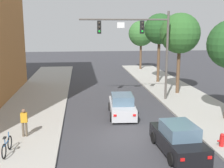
{
  "coord_description": "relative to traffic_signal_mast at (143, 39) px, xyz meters",
  "views": [
    {
      "loc": [
        -2.75,
        -15.08,
        6.33
      ],
      "look_at": [
        -0.35,
        6.08,
        2.0
      ],
      "focal_mm": 44.89,
      "sensor_mm": 36.0,
      "label": 1
    }
  ],
  "objects": [
    {
      "name": "car_lead_silver",
      "position": [
        -2.26,
        -3.8,
        -4.66
      ],
      "size": [
        2.03,
        4.33,
        1.6
      ],
      "color": "#B7B7BC",
      "rests_on": "ground"
    },
    {
      "name": "fire_hydrant",
      "position": [
        2.13,
        -10.03,
        -4.88
      ],
      "size": [
        0.48,
        0.24,
        0.72
      ],
      "color": "red",
      "rests_on": "sidewalk_right"
    },
    {
      "name": "traffic_signal_mast",
      "position": [
        0.0,
        0.0,
        0.0
      ],
      "size": [
        7.5,
        0.38,
        7.5
      ],
      "color": "#514C47",
      "rests_on": "sidewalk_right"
    },
    {
      "name": "street_tree_farthest",
      "position": [
        3.8,
        17.98,
        0.01
      ],
      "size": [
        3.71,
        3.71,
        7.13
      ],
      "color": "brown",
      "rests_on": "sidewalk_right"
    },
    {
      "name": "ground_plane",
      "position": [
        -2.44,
        -8.07,
        -5.39
      ],
      "size": [
        120.0,
        120.0,
        0.0
      ],
      "primitive_type": "plane",
      "color": "#38383D"
    },
    {
      "name": "street_tree_second",
      "position": [
        3.99,
        2.15,
        0.36
      ],
      "size": [
        3.71,
        3.71,
        7.49
      ],
      "color": "brown",
      "rests_on": "sidewalk_right"
    },
    {
      "name": "car_following_black",
      "position": [
        -0.34,
        -10.21,
        -4.66
      ],
      "size": [
        2.0,
        4.32,
        1.6
      ],
      "color": "black",
      "rests_on": "ground"
    },
    {
      "name": "street_tree_third",
      "position": [
        3.67,
        7.85,
        0.72
      ],
      "size": [
        3.4,
        3.4,
        7.7
      ],
      "color": "brown",
      "rests_on": "sidewalk_right"
    },
    {
      "name": "pedestrian_sidewalk_left_walker",
      "position": [
        -8.46,
        -7.45,
        -4.32
      ],
      "size": [
        0.36,
        0.22,
        1.64
      ],
      "color": "brown",
      "rests_on": "sidewalk_left"
    },
    {
      "name": "bicycle_leaning",
      "position": [
        -8.91,
        -9.68,
        -4.85
      ],
      "size": [
        0.12,
        1.77,
        0.98
      ],
      "color": "black",
      "rests_on": "sidewalk_left"
    },
    {
      "name": "sidewalk_left",
      "position": [
        -8.94,
        -8.07,
        -5.31
      ],
      "size": [
        5.0,
        60.0,
        0.15
      ],
      "primitive_type": "cube",
      "color": "#A8A59E",
      "rests_on": "ground"
    }
  ]
}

